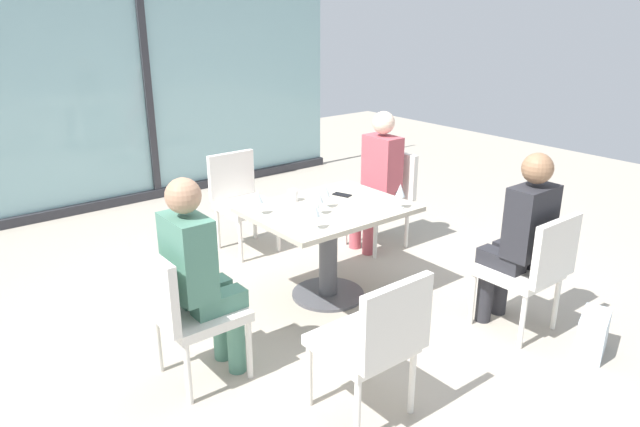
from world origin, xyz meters
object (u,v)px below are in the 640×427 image
at_px(person_side_end, 199,270).
at_px(cell_phone_on_table, 342,195).
at_px(dining_table_main, 328,231).
at_px(wine_glass_3, 315,210).
at_px(person_front_right, 521,233).
at_px(chair_far_right, 385,193).
at_px(chair_side_end, 184,307).
at_px(chair_front_right, 532,266).
at_px(chair_front_left, 374,339).
at_px(wine_glass_1, 325,191).
at_px(handbag_0, 593,334).
at_px(wine_glass_0, 400,191).
at_px(chair_near_window, 241,196).
at_px(person_far_right, 377,174).
at_px(wine_glass_4, 318,197).
at_px(wine_glass_2, 258,197).
at_px(coffee_cup, 293,195).

xyz_separation_m(person_side_end, cell_phone_on_table, (1.49, 0.48, 0.03)).
bearing_deg(dining_table_main, wine_glass_3, -140.55).
relative_size(person_front_right, cell_phone_on_table, 8.75).
bearing_deg(chair_far_right, chair_side_end, -161.09).
distance_m(chair_front_right, chair_front_left, 1.44).
bearing_deg(chair_front_left, wine_glass_1, 61.35).
bearing_deg(chair_far_right, chair_front_right, -101.59).
xyz_separation_m(chair_far_right, handbag_0, (-0.25, -2.18, -0.36)).
height_order(wine_glass_0, cell_phone_on_table, wine_glass_0).
bearing_deg(chair_near_window, chair_far_right, -35.23).
distance_m(person_front_right, person_far_right, 1.67).
xyz_separation_m(wine_glass_3, wine_glass_4, (0.20, 0.21, 0.00)).
xyz_separation_m(wine_glass_1, wine_glass_4, (-0.13, -0.08, 0.00)).
height_order(chair_far_right, wine_glass_0, wine_glass_0).
bearing_deg(handbag_0, person_far_right, 66.82).
distance_m(chair_front_left, wine_glass_4, 1.35).
bearing_deg(chair_far_right, wine_glass_4, -154.92).
xyz_separation_m(person_side_end, wine_glass_3, (0.87, 0.04, 0.16)).
xyz_separation_m(wine_glass_0, wine_glass_1, (-0.42, 0.34, 0.00)).
relative_size(person_front_right, person_side_end, 1.00).
height_order(wine_glass_3, handbag_0, wine_glass_3).
xyz_separation_m(wine_glass_1, handbag_0, (0.86, -1.68, -0.72)).
distance_m(chair_far_right, wine_glass_2, 1.65).
height_order(chair_near_window, wine_glass_0, wine_glass_0).
height_order(wine_glass_4, coffee_cup, wine_glass_4).
bearing_deg(coffee_cup, cell_phone_on_table, -17.87).
height_order(chair_front_right, cell_phone_on_table, chair_front_right).
bearing_deg(cell_phone_on_table, chair_front_left, -142.70).
distance_m(dining_table_main, chair_front_left, 1.45).
height_order(person_side_end, wine_glass_4, person_side_end).
height_order(wine_glass_2, wine_glass_4, same).
relative_size(dining_table_main, cell_phone_on_table, 7.98).
distance_m(wine_glass_0, wine_glass_1, 0.55).
relative_size(person_side_end, coffee_cup, 14.00).
bearing_deg(person_far_right, chair_side_end, -160.27).
distance_m(chair_side_end, handbag_0, 2.58).
bearing_deg(person_side_end, chair_side_end, 180.00).
relative_size(wine_glass_1, handbag_0, 0.62).
bearing_deg(person_far_right, person_front_right, -98.67).
distance_m(wine_glass_3, wine_glass_4, 0.29).
bearing_deg(wine_glass_3, person_far_right, 30.81).
relative_size(chair_near_window, coffee_cup, 9.67).
xyz_separation_m(chair_front_left, wine_glass_1, (0.69, 1.26, 0.37)).
relative_size(chair_front_left, wine_glass_4, 4.70).
distance_m(chair_near_window, person_front_right, 2.52).
relative_size(wine_glass_4, coffee_cup, 2.06).
xyz_separation_m(chair_near_window, wine_glass_2, (-0.50, -1.08, 0.37)).
bearing_deg(wine_glass_1, wine_glass_3, -138.14).
xyz_separation_m(dining_table_main, chair_side_end, (-1.34, -0.33, -0.04)).
bearing_deg(wine_glass_3, handbag_0, -49.48).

